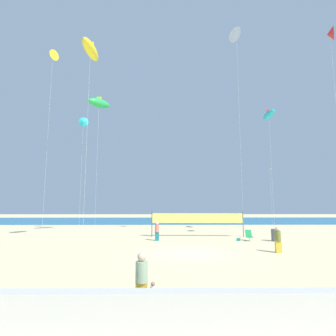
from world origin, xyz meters
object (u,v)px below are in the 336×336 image
(kite_yellow_delta, at_px, (53,56))
(kite_lime_diamond, at_px, (270,171))
(kite_cyan_inflatable, at_px, (269,115))
(kite_white_delta, at_px, (236,36))
(toddler_figure, at_px, (153,294))
(beachgoer_olive_shirt, at_px, (278,239))
(trash_barrel, at_px, (275,235))
(beachgoer_coral_shirt, at_px, (157,231))
(volleyball_net, at_px, (197,219))
(kite_red_delta, at_px, (330,34))
(mother_figure, at_px, (142,278))
(kite_green_inflatable, at_px, (99,103))
(kite_yellow_inflatable, at_px, (90,50))
(kite_cyan_delta, at_px, (83,122))
(beach_handbag, at_px, (239,240))
(folding_beach_chair, at_px, (249,235))

(kite_yellow_delta, bearing_deg, kite_lime_diamond, 22.74)
(kite_cyan_inflatable, xyz_separation_m, kite_white_delta, (-4.30, -3.51, 7.10))
(kite_yellow_delta, bearing_deg, kite_cyan_inflatable, 10.49)
(toddler_figure, distance_m, beachgoer_olive_shirt, 11.79)
(trash_barrel, height_order, kite_yellow_delta, kite_yellow_delta)
(beachgoer_coral_shirt, height_order, kite_lime_diamond, kite_lime_diamond)
(trash_barrel, height_order, kite_white_delta, kite_white_delta)
(beachgoer_coral_shirt, relative_size, kite_white_delta, 0.08)
(beachgoer_olive_shirt, distance_m, beachgoer_coral_shirt, 9.71)
(beachgoer_coral_shirt, bearing_deg, volleyball_net, -22.87)
(kite_white_delta, bearing_deg, kite_red_delta, -33.82)
(mother_figure, relative_size, trash_barrel, 1.65)
(mother_figure, distance_m, kite_cyan_inflatable, 26.29)
(mother_figure, distance_m, toddler_figure, 0.58)
(toddler_figure, xyz_separation_m, beachgoer_coral_shirt, (-0.32, 14.60, 0.43))
(beachgoer_olive_shirt, height_order, kite_lime_diamond, kite_lime_diamond)
(beachgoer_coral_shirt, relative_size, kite_red_delta, 0.09)
(beachgoer_coral_shirt, xyz_separation_m, kite_white_delta, (7.88, 1.86, 19.11))
(kite_green_inflatable, bearing_deg, kite_white_delta, -7.77)
(volleyball_net, height_order, kite_lime_diamond, kite_lime_diamond)
(kite_yellow_delta, bearing_deg, kite_yellow_inflatable, -39.17)
(mother_figure, distance_m, kite_yellow_inflatable, 19.67)
(kite_red_delta, distance_m, kite_white_delta, 8.42)
(mother_figure, distance_m, kite_cyan_delta, 25.82)
(trash_barrel, bearing_deg, kite_white_delta, 130.56)
(toddler_figure, bearing_deg, kite_red_delta, 50.30)
(trash_barrel, xyz_separation_m, kite_lime_diamond, (4.57, 11.95, 6.76))
(beachgoer_olive_shirt, bearing_deg, kite_yellow_inflatable, 93.93)
(mother_figure, distance_m, kite_red_delta, 24.91)
(beachgoer_olive_shirt, xyz_separation_m, kite_yellow_delta, (-18.15, 6.82, 16.38))
(beach_handbag, xyz_separation_m, kite_white_delta, (1.06, 2.10, 19.83))
(trash_barrel, distance_m, kite_cyan_delta, 23.22)
(kite_red_delta, bearing_deg, trash_barrel, 155.22)
(kite_yellow_inflatable, bearing_deg, mother_figure, -65.60)
(kite_lime_diamond, relative_size, kite_cyan_delta, 0.59)
(kite_cyan_delta, distance_m, kite_cyan_inflatable, 20.98)
(beach_handbag, relative_size, kite_white_delta, 0.01)
(toddler_figure, height_order, kite_red_delta, kite_red_delta)
(kite_cyan_inflatable, xyz_separation_m, kite_red_delta, (2.30, -7.93, 4.30))
(toddler_figure, relative_size, kite_green_inflatable, 0.05)
(kite_yellow_inflatable, bearing_deg, beach_handbag, 11.27)
(kite_lime_diamond, bearing_deg, trash_barrel, -110.94)
(kite_green_inflatable, bearing_deg, kite_red_delta, -17.02)
(beachgoer_coral_shirt, bearing_deg, kite_cyan_inflatable, -33.98)
(kite_cyan_delta, bearing_deg, beach_handbag, -24.32)
(volleyball_net, bearing_deg, kite_cyan_inflatable, 18.12)
(folding_beach_chair, distance_m, volleyball_net, 5.01)
(kite_yellow_inflatable, height_order, kite_white_delta, kite_white_delta)
(kite_lime_diamond, xyz_separation_m, kite_cyan_delta, (-23.15, -4.74, 5.16))
(mother_figure, distance_m, kite_white_delta, 26.41)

